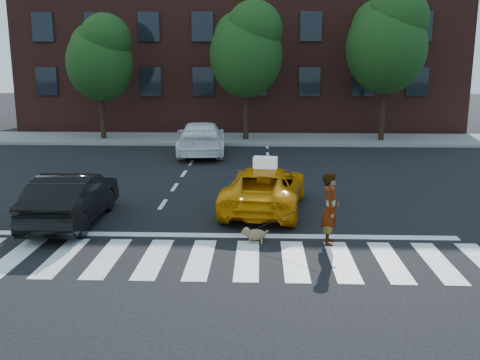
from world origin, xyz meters
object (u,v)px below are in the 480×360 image
(tree_mid, at_px, (247,46))
(white_suv, at_px, (201,138))
(woman, at_px, (330,209))
(black_sedan, at_px, (72,198))
(tree_right, at_px, (387,38))
(dog, at_px, (254,234))
(tree_left, at_px, (100,55))
(taxi, at_px, (265,188))

(tree_mid, bearing_deg, white_suv, -116.22)
(woman, bearing_deg, tree_mid, 16.35)
(black_sedan, relative_size, woman, 2.43)
(tree_right, xyz_separation_m, woman, (-4.67, -15.90, -4.43))
(black_sedan, bearing_deg, tree_right, -128.25)
(tree_right, relative_size, dog, 11.94)
(tree_mid, xyz_separation_m, black_sedan, (-4.14, -14.50, -4.18))
(tree_mid, relative_size, tree_right, 0.92)
(white_suv, bearing_deg, tree_left, -39.56)
(tree_mid, relative_size, white_suv, 1.40)
(tree_right, height_order, black_sedan, tree_right)
(tree_left, relative_size, dog, 10.08)
(tree_left, height_order, taxi, tree_left)
(tree_left, xyz_separation_m, dog, (8.09, -15.89, -4.23))
(tree_mid, distance_m, taxi, 13.69)
(tree_left, xyz_separation_m, woman, (9.83, -15.90, -3.60))
(black_sedan, bearing_deg, tree_mid, -106.64)
(tree_mid, bearing_deg, taxi, -86.18)
(tree_right, xyz_separation_m, white_suv, (-8.93, -3.93, -4.53))
(tree_mid, bearing_deg, woman, -81.67)
(tree_mid, distance_m, tree_right, 7.01)
(taxi, height_order, black_sedan, black_sedan)
(tree_right, relative_size, taxi, 1.73)
(tree_mid, bearing_deg, tree_left, 180.00)
(tree_mid, distance_m, dog, 16.57)
(tree_right, bearing_deg, tree_mid, 180.00)
(tree_left, distance_m, tree_right, 14.52)
(tree_right, height_order, taxi, tree_right)
(white_suv, xyz_separation_m, dog, (2.53, -11.97, -0.52))
(tree_right, relative_size, white_suv, 1.52)
(taxi, bearing_deg, tree_left, -49.56)
(taxi, distance_m, dog, 2.95)
(black_sedan, bearing_deg, dog, 162.83)
(tree_left, xyz_separation_m, taxi, (8.37, -12.98, -3.82))
(tree_mid, height_order, black_sedan, tree_mid)
(tree_right, xyz_separation_m, taxi, (-6.13, -12.98, -4.65))
(white_suv, bearing_deg, dog, 97.57)
(tree_mid, xyz_separation_m, white_suv, (-1.93, -3.93, -4.12))
(taxi, height_order, dog, taxi)
(tree_right, height_order, dog, tree_right)
(tree_mid, xyz_separation_m, taxi, (0.87, -12.98, -4.23))
(tree_mid, bearing_deg, tree_right, -0.00)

